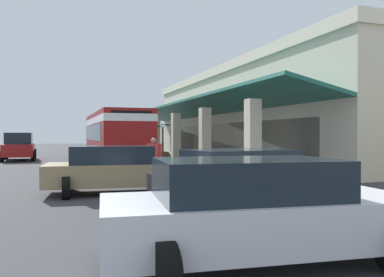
{
  "coord_description": "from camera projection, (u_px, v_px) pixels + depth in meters",
  "views": [
    {
      "loc": [
        26.85,
        -3.19,
        1.8
      ],
      "look_at": [
        7.65,
        3.52,
        1.63
      ],
      "focal_mm": 36.39,
      "sensor_mm": 36.0,
      "label": 1
    }
  ],
  "objects": [
    {
      "name": "transit_bus",
      "position": [
        115.0,
        134.0,
        23.54
      ],
      "size": [
        11.22,
        2.88,
        3.34
      ],
      "color": "maroon",
      "rests_on": "ground"
    },
    {
      "name": "pedestrian",
      "position": [
        154.0,
        157.0,
        15.23
      ],
      "size": [
        0.52,
        0.52,
        1.69
      ],
      "color": "#726651",
      "rests_on": "ground"
    },
    {
      "name": "curb_strip",
      "position": [
        158.0,
        161.0,
        26.34
      ],
      "size": [
        33.33,
        0.5,
        0.12
      ],
      "primitive_type": "cube",
      "color": "#9E998E",
      "rests_on": "ground"
    },
    {
      "name": "parked_sedan_charcoal",
      "position": [
        246.0,
        180.0,
        9.09
      ],
      "size": [
        2.78,
        4.58,
        1.47
      ],
      "color": "#232328",
      "rests_on": "ground"
    },
    {
      "name": "parked_sedan_white",
      "position": [
        257.0,
        210.0,
        5.46
      ],
      "size": [
        2.75,
        4.57,
        1.47
      ],
      "color": "silver",
      "rests_on": "ground"
    },
    {
      "name": "potted_palm",
      "position": [
        163.0,
        150.0,
        30.27
      ],
      "size": [
        1.91,
        1.74,
        2.74
      ],
      "color": "brown",
      "rests_on": "ground"
    },
    {
      "name": "plaza_building",
      "position": [
        281.0,
        115.0,
        29.48
      ],
      "size": [
        28.08,
        14.34,
        6.62
      ],
      "color": "beige",
      "rests_on": "ground"
    },
    {
      "name": "parked_suv_red",
      "position": [
        19.0,
        146.0,
        27.8
      ],
      "size": [
        4.85,
        2.29,
        1.97
      ],
      "color": "maroon",
      "rests_on": "ground"
    },
    {
      "name": "ground",
      "position": [
        215.0,
        159.0,
        29.06
      ],
      "size": [
        120.0,
        120.0,
        0.0
      ],
      "primitive_type": "plane",
      "color": "#38383A"
    },
    {
      "name": "parked_sedan_tan",
      "position": [
        117.0,
        169.0,
        12.09
      ],
      "size": [
        2.76,
        4.57,
        1.47
      ],
      "color": "#9E845B",
      "rests_on": "ground"
    }
  ]
}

